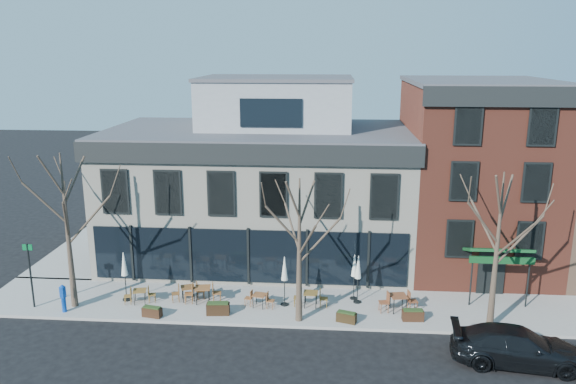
# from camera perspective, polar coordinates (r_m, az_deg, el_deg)

# --- Properties ---
(ground) EXTENTS (120.00, 120.00, 0.00)m
(ground) POSITION_cam_1_polar(r_m,az_deg,el_deg) (31.66, -3.97, -9.69)
(ground) COLOR black
(ground) RESTS_ON ground
(sidewalk_front) EXTENTS (33.50, 4.70, 0.15)m
(sidewalk_front) POSITION_cam_1_polar(r_m,az_deg,el_deg) (29.39, 1.81, -11.47)
(sidewalk_front) COLOR gray
(sidewalk_front) RESTS_ON ground
(sidewalk_side) EXTENTS (4.50, 12.00, 0.15)m
(sidewalk_side) POSITION_cam_1_polar(r_m,az_deg,el_deg) (40.06, -18.88, -5.11)
(sidewalk_side) COLOR gray
(sidewalk_side) RESTS_ON ground
(corner_building) EXTENTS (18.39, 10.39, 11.10)m
(corner_building) POSITION_cam_1_polar(r_m,az_deg,el_deg) (34.91, -2.78, 0.81)
(corner_building) COLOR beige
(corner_building) RESTS_ON ground
(red_brick_building) EXTENTS (8.20, 11.78, 11.18)m
(red_brick_building) POSITION_cam_1_polar(r_m,az_deg,el_deg) (35.41, 18.42, 1.80)
(red_brick_building) COLOR brown
(red_brick_building) RESTS_ON ground
(tree_corner) EXTENTS (3.93, 3.98, 7.92)m
(tree_corner) POSITION_cam_1_polar(r_m,az_deg,el_deg) (29.75, -21.48, -3.53)
(tree_corner) COLOR #382B21
(tree_corner) RESTS_ON sidewalk_front
(tree_mid) EXTENTS (3.50, 3.55, 7.04)m
(tree_mid) POSITION_cam_1_polar(r_m,az_deg,el_deg) (26.34, 1.18, -5.81)
(tree_mid) COLOR #382B21
(tree_mid) RESTS_ON sidewalk_front
(tree_right) EXTENTS (3.72, 3.77, 7.48)m
(tree_right) POSITION_cam_1_polar(r_m,az_deg,el_deg) (27.31, 20.48, -5.50)
(tree_right) COLOR #382B21
(tree_right) RESTS_ON sidewalk_front
(sign_pole) EXTENTS (0.50, 0.10, 3.40)m
(sign_pole) POSITION_cam_1_polar(r_m,az_deg,el_deg) (31.11, -24.72, -7.34)
(sign_pole) COLOR black
(sign_pole) RESTS_ON sidewalk_front
(parked_sedan) EXTENTS (5.62, 2.78, 1.57)m
(parked_sedan) POSITION_cam_1_polar(r_m,az_deg,el_deg) (26.13, 22.30, -14.35)
(parked_sedan) COLOR black
(parked_sedan) RESTS_ON ground
(call_box) EXTENTS (0.30, 0.29, 1.46)m
(call_box) POSITION_cam_1_polar(r_m,az_deg,el_deg) (30.38, -21.87, -9.90)
(call_box) COLOR #0C3EA3
(call_box) RESTS_ON sidewalk_front
(cafe_set_0) EXTENTS (1.67, 0.78, 0.86)m
(cafe_set_0) POSITION_cam_1_polar(r_m,az_deg,el_deg) (30.30, -14.82, -10.07)
(cafe_set_0) COLOR brown
(cafe_set_0) RESTS_ON sidewalk_front
(cafe_set_1) EXTENTS (1.78, 1.01, 0.92)m
(cafe_set_1) POSITION_cam_1_polar(r_m,az_deg,el_deg) (30.06, -10.12, -9.94)
(cafe_set_1) COLOR brown
(cafe_set_1) RESTS_ON sidewalk_front
(cafe_set_2) EXTENTS (1.98, 0.89, 1.02)m
(cafe_set_2) POSITION_cam_1_polar(r_m,az_deg,el_deg) (29.68, -8.65, -10.09)
(cafe_set_2) COLOR brown
(cafe_set_2) RESTS_ON sidewalk_front
(cafe_set_3) EXTENTS (1.62, 0.74, 0.83)m
(cafe_set_3) POSITION_cam_1_polar(r_m,az_deg,el_deg) (28.95, -2.93, -10.80)
(cafe_set_3) COLOR brown
(cafe_set_3) RESTS_ON sidewalk_front
(cafe_set_4) EXTENTS (1.78, 0.73, 0.93)m
(cafe_set_4) POSITION_cam_1_polar(r_m,az_deg,el_deg) (28.96, 2.32, -10.67)
(cafe_set_4) COLOR brown
(cafe_set_4) RESTS_ON sidewalk_front
(cafe_set_5) EXTENTS (2.03, 0.92, 1.04)m
(cafe_set_5) POSITION_cam_1_polar(r_m,az_deg,el_deg) (28.96, 11.14, -10.83)
(cafe_set_5) COLOR brown
(cafe_set_5) RESTS_ON sidewalk_front
(umbrella_0) EXTENTS (0.42, 0.42, 2.63)m
(umbrella_0) POSITION_cam_1_polar(r_m,az_deg,el_deg) (30.28, -16.30, -7.29)
(umbrella_0) COLOR black
(umbrella_0) RESTS_ON sidewalk_front
(umbrella_2) EXTENTS (0.42, 0.42, 2.63)m
(umbrella_2) POSITION_cam_1_polar(r_m,az_deg,el_deg) (28.53, -0.35, -8.04)
(umbrella_2) COLOR black
(umbrella_2) RESTS_ON sidewalk_front
(umbrella_3) EXTENTS (0.41, 0.41, 2.56)m
(umbrella_3) POSITION_cam_1_polar(r_m,az_deg,el_deg) (29.05, 7.14, -7.84)
(umbrella_3) COLOR black
(umbrella_3) RESTS_ON sidewalk_front
(umbrella_4) EXTENTS (0.39, 0.39, 2.44)m
(umbrella_4) POSITION_cam_1_polar(r_m,az_deg,el_deg) (29.47, 6.76, -7.67)
(umbrella_4) COLOR black
(umbrella_4) RESTS_ON sidewalk_front
(planter_0) EXTENTS (1.00, 0.55, 0.53)m
(planter_0) POSITION_cam_1_polar(r_m,az_deg,el_deg) (28.78, -13.64, -11.73)
(planter_0) COLOR #311C10
(planter_0) RESTS_ON sidewalk_front
(planter_1) EXTENTS (1.16, 0.55, 0.63)m
(planter_1) POSITION_cam_1_polar(r_m,az_deg,el_deg) (28.43, -7.12, -11.65)
(planter_1) COLOR black
(planter_1) RESTS_ON sidewalk_front
(planter_2) EXTENTS (1.02, 0.66, 0.53)m
(planter_2) POSITION_cam_1_polar(r_m,az_deg,el_deg) (27.65, 5.96, -12.51)
(planter_2) COLOR black
(planter_2) RESTS_ON sidewalk_front
(planter_3) EXTENTS (1.04, 0.47, 0.57)m
(planter_3) POSITION_cam_1_polar(r_m,az_deg,el_deg) (28.30, 12.56, -12.09)
(planter_3) COLOR #321C10
(planter_3) RESTS_ON sidewalk_front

